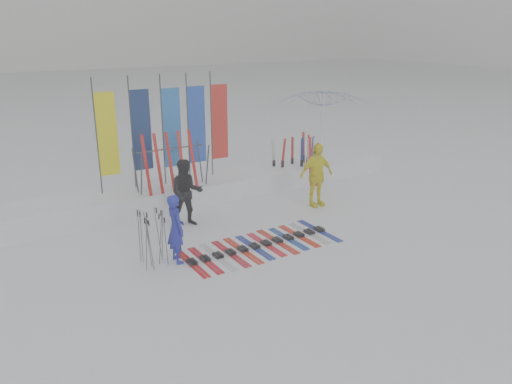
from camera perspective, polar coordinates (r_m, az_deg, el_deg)
ground at (r=11.85m, az=3.30°, el=-6.81°), size 120.00×120.00×0.00m
snow_bank at (r=15.46m, az=-6.52°, el=0.34°), size 14.00×1.60×0.60m
person_blue at (r=11.19m, az=-9.14°, el=-4.16°), size 0.40×0.59×1.58m
person_black at (r=13.17m, az=-7.96°, el=-0.12°), size 1.05×0.92×1.81m
person_yellow at (r=14.65m, az=6.91°, el=1.94°), size 1.13×0.53×1.88m
tent_canopy at (r=18.79m, az=7.63°, el=7.23°), size 4.11×4.15×2.99m
ski_row at (r=12.09m, az=0.53°, el=-6.05°), size 3.80×1.70×0.07m
pole_cluster at (r=11.23m, az=-11.80°, el=-5.25°), size 0.56×0.77×1.23m
feather_flags at (r=14.87m, az=-10.01°, el=7.21°), size 4.10×0.18×3.20m
ski_rack at (r=14.42m, az=-9.60°, el=3.38°), size 2.04×0.80×1.23m
upright_skis at (r=16.83m, az=5.29°, el=3.61°), size 1.29×1.08×1.69m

